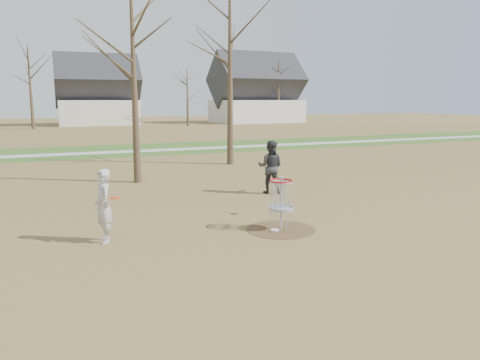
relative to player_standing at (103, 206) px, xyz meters
The scene contains 11 objects.
ground 4.47m from the player_standing, ahead, with size 160.00×160.00×0.00m, color brown.
green_band 20.76m from the player_standing, 77.97° to the left, with size 160.00×8.00×0.01m, color #2D5119.
footpath 19.78m from the player_standing, 77.37° to the left, with size 160.00×1.50×0.01m, color #9E9E99.
dirt_circle 4.47m from the player_standing, ahead, with size 1.80×1.80×0.01m, color #47331E.
player_standing is the anchor object (origin of this frame).
player_throwing 7.27m from the player_standing, 30.48° to the left, with size 0.92×0.72×1.89m, color #2E2E33.
disc_grounded 4.28m from the player_standing, 10.22° to the right, with size 0.22×0.22×0.02m, color white.
discs_in_play 2.73m from the player_standing, ahead, with size 4.97×1.09×0.13m.
disc_golf_basket 4.38m from the player_standing, ahead, with size 0.64×0.64×1.35m.
bare_trees 35.88m from the player_standing, 80.13° to the left, with size 52.62×44.98×9.00m.
houses_row 52.63m from the player_standing, 80.54° to the left, with size 56.51×10.01×7.26m.
Camera 1 is at (-5.62, -10.33, 3.33)m, focal length 35.00 mm.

